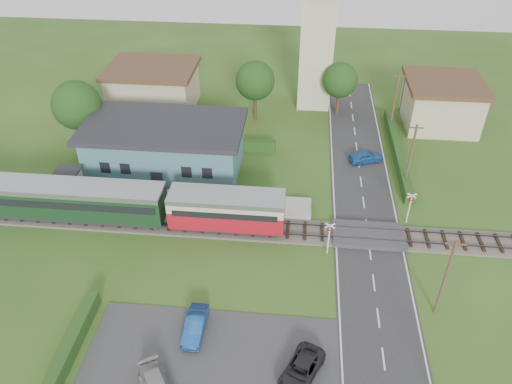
# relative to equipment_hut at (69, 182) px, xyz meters

# --- Properties ---
(ground) EXTENTS (120.00, 120.00, 0.00)m
(ground) POSITION_rel_equipment_hut_xyz_m (18.00, -5.20, -1.75)
(ground) COLOR #2D4C19
(railway_track) EXTENTS (76.00, 3.20, 0.49)m
(railway_track) POSITION_rel_equipment_hut_xyz_m (18.00, -3.20, -1.64)
(railway_track) COLOR #4C443D
(railway_track) RESTS_ON ground
(road) EXTENTS (6.00, 70.00, 0.05)m
(road) POSITION_rel_equipment_hut_xyz_m (28.00, -5.20, -1.72)
(road) COLOR #28282B
(road) RESTS_ON ground
(car_park) EXTENTS (17.00, 9.00, 0.08)m
(car_park) POSITION_rel_equipment_hut_xyz_m (16.50, -17.20, -1.71)
(car_park) COLOR #333335
(car_park) RESTS_ON ground
(crossing_deck) EXTENTS (6.20, 3.40, 0.45)m
(crossing_deck) POSITION_rel_equipment_hut_xyz_m (28.00, -3.20, -1.52)
(crossing_deck) COLOR #333335
(crossing_deck) RESTS_ON ground
(platform) EXTENTS (30.00, 3.00, 0.45)m
(platform) POSITION_rel_equipment_hut_xyz_m (8.00, 0.00, -1.52)
(platform) COLOR gray
(platform) RESTS_ON ground
(equipment_hut) EXTENTS (2.30, 2.30, 2.55)m
(equipment_hut) POSITION_rel_equipment_hut_xyz_m (0.00, 0.00, 0.00)
(equipment_hut) COLOR #C5BD92
(equipment_hut) RESTS_ON platform
(station_building) EXTENTS (16.00, 9.00, 5.30)m
(station_building) POSITION_rel_equipment_hut_xyz_m (8.00, 5.79, 0.95)
(station_building) COLOR #3D7070
(station_building) RESTS_ON ground
(train) EXTENTS (43.20, 2.90, 3.40)m
(train) POSITION_rel_equipment_hut_xyz_m (-1.16, -3.20, 0.43)
(train) COLOR #232328
(train) RESTS_ON ground
(church_tower) EXTENTS (6.00, 6.00, 17.60)m
(church_tower) POSITION_rel_equipment_hut_xyz_m (23.00, 22.80, 8.48)
(church_tower) COLOR #C5BD92
(church_tower) RESTS_ON ground
(house_west) EXTENTS (10.80, 8.80, 5.50)m
(house_west) POSITION_rel_equipment_hut_xyz_m (3.00, 19.80, 1.04)
(house_west) COLOR tan
(house_west) RESTS_ON ground
(house_east) EXTENTS (8.80, 8.80, 5.50)m
(house_east) POSITION_rel_equipment_hut_xyz_m (38.00, 18.80, 1.05)
(house_east) COLOR tan
(house_east) RESTS_ON ground
(hedge_carpark) EXTENTS (0.80, 9.00, 1.20)m
(hedge_carpark) POSITION_rel_equipment_hut_xyz_m (7.00, -17.20, -1.15)
(hedge_carpark) COLOR #193814
(hedge_carpark) RESTS_ON ground
(hedge_roadside) EXTENTS (0.80, 18.00, 1.20)m
(hedge_roadside) POSITION_rel_equipment_hut_xyz_m (32.20, 10.80, -1.15)
(hedge_roadside) COLOR #193814
(hedge_roadside) RESTS_ON ground
(hedge_station) EXTENTS (22.00, 0.80, 1.30)m
(hedge_station) POSITION_rel_equipment_hut_xyz_m (8.00, 10.30, -1.10)
(hedge_station) COLOR #193814
(hedge_station) RESTS_ON ground
(tree_a) EXTENTS (5.20, 5.20, 8.00)m
(tree_a) POSITION_rel_equipment_hut_xyz_m (-2.00, 8.80, 3.63)
(tree_a) COLOR #332316
(tree_a) RESTS_ON ground
(tree_b) EXTENTS (4.60, 4.60, 7.34)m
(tree_b) POSITION_rel_equipment_hut_xyz_m (16.00, 17.80, 3.27)
(tree_b) COLOR #332316
(tree_b) RESTS_ON ground
(tree_c) EXTENTS (4.20, 4.20, 6.78)m
(tree_c) POSITION_rel_equipment_hut_xyz_m (26.00, 19.80, 2.91)
(tree_c) COLOR #332316
(tree_c) RESTS_ON ground
(utility_pole_b) EXTENTS (1.40, 0.22, 7.00)m
(utility_pole_b) POSITION_rel_equipment_hut_xyz_m (32.20, -11.20, 1.88)
(utility_pole_b) COLOR #473321
(utility_pole_b) RESTS_ON ground
(utility_pole_c) EXTENTS (1.40, 0.22, 7.00)m
(utility_pole_c) POSITION_rel_equipment_hut_xyz_m (32.20, 4.80, 1.88)
(utility_pole_c) COLOR #473321
(utility_pole_c) RESTS_ON ground
(utility_pole_d) EXTENTS (1.40, 0.22, 7.00)m
(utility_pole_d) POSITION_rel_equipment_hut_xyz_m (32.20, 16.80, 1.88)
(utility_pole_d) COLOR #473321
(utility_pole_d) RESTS_ON ground
(crossing_signal_near) EXTENTS (0.84, 0.28, 3.28)m
(crossing_signal_near) POSITION_rel_equipment_hut_xyz_m (24.40, -5.61, 0.39)
(crossing_signal_near) COLOR silver
(crossing_signal_near) RESTS_ON ground
(crossing_signal_far) EXTENTS (0.84, 0.28, 3.28)m
(crossing_signal_far) POSITION_rel_equipment_hut_xyz_m (31.60, -0.81, 0.39)
(crossing_signal_far) COLOR silver
(crossing_signal_far) RESTS_ON ground
(streetlamp_west) EXTENTS (0.30, 0.30, 5.15)m
(streetlamp_west) POSITION_rel_equipment_hut_xyz_m (-4.00, 14.80, 1.29)
(streetlamp_west) COLOR #3F3F47
(streetlamp_west) RESTS_ON ground
(streetlamp_east) EXTENTS (0.30, 0.30, 5.15)m
(streetlamp_east) POSITION_rel_equipment_hut_xyz_m (34.00, 21.80, 1.29)
(streetlamp_east) COLOR #3F3F47
(streetlamp_east) RESTS_ON ground
(car_on_road) EXTENTS (3.90, 2.61, 1.23)m
(car_on_road) POSITION_rel_equipment_hut_xyz_m (28.71, 9.18, -1.08)
(car_on_road) COLOR #2156A1
(car_on_road) RESTS_ON road
(car_park_blue) EXTENTS (1.39, 3.78, 1.24)m
(car_park_blue) POSITION_rel_equipment_hut_xyz_m (15.02, -14.70, -1.05)
(car_park_blue) COLOR navy
(car_park_blue) RESTS_ON car_park
(car_park_dark) EXTENTS (3.41, 4.58, 1.16)m
(car_park_dark) POSITION_rel_equipment_hut_xyz_m (22.50, -17.52, -1.09)
(car_park_dark) COLOR black
(car_park_dark) RESTS_ON car_park
(pedestrian_near) EXTENTS (0.71, 0.57, 1.69)m
(pedestrian_near) POSITION_rel_equipment_hut_xyz_m (14.73, -0.35, -0.45)
(pedestrian_near) COLOR gray
(pedestrian_near) RESTS_ON platform
(pedestrian_far) EXTENTS (0.86, 1.05, 1.98)m
(pedestrian_far) POSITION_rel_equipment_hut_xyz_m (2.64, -0.25, -0.31)
(pedestrian_far) COLOR gray
(pedestrian_far) RESTS_ON platform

